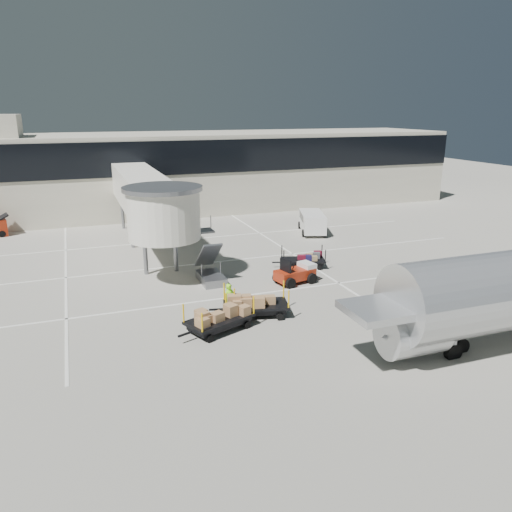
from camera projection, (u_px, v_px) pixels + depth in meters
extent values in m
plane|color=#B5B0A1|center=(260.00, 307.00, 27.34)|extent=(140.00, 140.00, 0.00)
cube|color=white|center=(248.00, 295.00, 29.14)|extent=(40.00, 0.15, 0.02)
cube|color=white|center=(215.00, 262.00, 35.43)|extent=(40.00, 0.15, 0.02)
cube|color=white|center=(193.00, 239.00, 41.73)|extent=(40.00, 0.15, 0.02)
cube|color=white|center=(287.00, 250.00, 38.33)|extent=(0.15, 30.00, 0.02)
cube|color=white|center=(66.00, 273.00, 33.01)|extent=(0.15, 30.00, 0.02)
cube|color=beige|center=(161.00, 172.00, 53.20)|extent=(64.00, 12.00, 8.00)
cube|color=black|center=(171.00, 158.00, 47.19)|extent=(64.00, 0.12, 3.20)
cube|color=white|center=(143.00, 192.00, 38.29)|extent=(3.00, 18.00, 2.80)
cylinder|color=white|center=(164.00, 215.00, 30.19)|extent=(4.40, 4.40, 3.00)
cylinder|color=gray|center=(162.00, 188.00, 29.74)|extent=(4.80, 4.80, 0.25)
cylinder|color=gray|center=(145.00, 253.00, 32.46)|extent=(0.28, 0.28, 2.90)
cylinder|color=gray|center=(176.00, 250.00, 33.13)|extent=(0.28, 0.28, 2.90)
cylinder|color=gray|center=(132.00, 230.00, 38.76)|extent=(0.28, 0.28, 2.90)
cylinder|color=gray|center=(158.00, 228.00, 39.43)|extent=(0.28, 0.28, 2.90)
cylinder|color=gray|center=(123.00, 213.00, 45.06)|extent=(0.28, 0.28, 2.90)
cylinder|color=gray|center=(145.00, 211.00, 45.72)|extent=(0.28, 0.28, 2.90)
cube|color=gray|center=(211.00, 278.00, 31.30)|extent=(1.40, 2.60, 0.50)
cube|color=gray|center=(208.00, 255.00, 31.46)|extent=(1.20, 2.60, 2.06)
cube|color=gray|center=(202.00, 231.00, 32.37)|extent=(1.40, 1.20, 0.12)
cube|color=maroon|center=(295.00, 274.00, 31.04)|extent=(2.69, 1.70, 0.62)
cube|color=silver|center=(307.00, 265.00, 31.41)|extent=(0.95, 1.27, 0.36)
cube|color=black|center=(286.00, 267.00, 30.49)|extent=(0.34, 1.04, 0.94)
cylinder|color=black|center=(290.00, 283.00, 30.13)|extent=(0.71, 0.40, 0.67)
cylinder|color=black|center=(278.00, 277.00, 31.22)|extent=(0.71, 0.40, 0.67)
cylinder|color=black|center=(312.00, 278.00, 30.99)|extent=(0.71, 0.40, 0.67)
cylinder|color=black|center=(299.00, 273.00, 32.08)|extent=(0.71, 0.40, 0.67)
cube|color=black|center=(303.00, 260.00, 34.11)|extent=(3.22, 2.26, 0.12)
cube|color=black|center=(303.00, 262.00, 34.16)|extent=(2.88, 1.97, 0.24)
cube|color=black|center=(277.00, 262.00, 34.07)|extent=(0.67, 0.28, 0.08)
cylinder|color=black|center=(289.00, 268.00, 33.54)|extent=(0.36, 0.23, 0.33)
cylinder|color=black|center=(287.00, 262.00, 34.80)|extent=(0.36, 0.23, 0.33)
cylinder|color=black|center=(319.00, 268.00, 33.64)|extent=(0.36, 0.23, 0.33)
cylinder|color=black|center=(316.00, 262.00, 34.90)|extent=(0.36, 0.23, 0.33)
cylinder|color=black|center=(284.00, 257.00, 33.29)|extent=(0.07, 0.07, 0.88)
cylinder|color=black|center=(282.00, 251.00, 34.55)|extent=(0.07, 0.07, 0.88)
cylinder|color=black|center=(325.00, 256.00, 33.43)|extent=(0.07, 0.07, 0.88)
cylinder|color=black|center=(322.00, 251.00, 34.69)|extent=(0.07, 0.07, 0.88)
cube|color=#9F8357|center=(300.00, 258.00, 33.84)|extent=(0.52, 0.42, 0.33)
cube|color=maroon|center=(312.00, 255.00, 34.51)|extent=(0.44, 0.38, 0.26)
cube|color=#9F8357|center=(309.00, 255.00, 34.22)|extent=(0.52, 0.50, 0.43)
cube|color=maroon|center=(294.00, 256.00, 34.02)|extent=(0.59, 0.41, 0.41)
cube|color=#515257|center=(303.00, 257.00, 33.92)|extent=(0.53, 0.47, 0.31)
cube|color=maroon|center=(297.00, 256.00, 33.99)|extent=(0.42, 0.37, 0.43)
cube|color=#515257|center=(300.00, 256.00, 33.97)|extent=(0.47, 0.42, 0.42)
cube|color=#9F8357|center=(294.00, 255.00, 34.25)|extent=(0.52, 0.49, 0.41)
cube|color=black|center=(256.00, 305.00, 26.09)|extent=(3.64, 2.41, 0.13)
cube|color=black|center=(256.00, 308.00, 26.15)|extent=(3.26, 2.08, 0.28)
cube|color=black|center=(216.00, 309.00, 25.91)|extent=(0.78, 0.27, 0.09)
cylinder|color=black|center=(235.00, 319.00, 25.36)|extent=(0.40, 0.24, 0.38)
cylinder|color=black|center=(233.00, 308.00, 26.80)|extent=(0.40, 0.24, 0.38)
cylinder|color=black|center=(280.00, 317.00, 25.63)|extent=(0.40, 0.24, 0.38)
cylinder|color=black|center=(276.00, 306.00, 27.06)|extent=(0.40, 0.24, 0.38)
cylinder|color=yellow|center=(226.00, 302.00, 25.05)|extent=(0.08, 0.08, 1.00)
cylinder|color=yellow|center=(224.00, 292.00, 26.48)|extent=(0.08, 0.08, 1.00)
cylinder|color=yellow|center=(289.00, 300.00, 25.42)|extent=(0.08, 0.08, 1.00)
cylinder|color=yellow|center=(284.00, 290.00, 26.85)|extent=(0.08, 0.08, 1.00)
cube|color=#A1734E|center=(274.00, 295.00, 26.53)|extent=(0.79, 0.62, 0.52)
cube|color=#A1734E|center=(251.00, 302.00, 25.45)|extent=(0.66, 0.58, 0.59)
cube|color=#A1734E|center=(271.00, 297.00, 26.35)|extent=(0.80, 0.66, 0.41)
cube|color=#A1734E|center=(267.00, 300.00, 25.67)|extent=(0.72, 0.61, 0.60)
cube|color=#A1734E|center=(263.00, 299.00, 25.95)|extent=(0.57, 0.56, 0.54)
cube|color=#A1734E|center=(259.00, 297.00, 26.40)|extent=(0.71, 0.67, 0.41)
cube|color=#A1734E|center=(239.00, 301.00, 25.65)|extent=(0.70, 0.64, 0.61)
cube|color=black|center=(219.00, 319.00, 24.35)|extent=(3.67, 2.77, 0.13)
cube|color=black|center=(220.00, 323.00, 24.40)|extent=(3.27, 2.41, 0.27)
cube|color=black|center=(185.00, 334.00, 23.08)|extent=(0.75, 0.37, 0.09)
cylinder|color=black|center=(210.00, 339.00, 23.19)|extent=(0.40, 0.28, 0.37)
cylinder|color=black|center=(192.00, 329.00, 24.25)|extent=(0.40, 0.28, 0.37)
cylinder|color=black|center=(247.00, 325.00, 24.69)|extent=(0.40, 0.28, 0.37)
cylinder|color=black|center=(228.00, 316.00, 25.74)|extent=(0.40, 0.28, 0.37)
cylinder|color=yellow|center=(202.00, 323.00, 22.66)|extent=(0.08, 0.08, 0.99)
cylinder|color=yellow|center=(183.00, 314.00, 23.71)|extent=(0.08, 0.08, 0.99)
cylinder|color=yellow|center=(254.00, 306.00, 24.70)|extent=(0.08, 0.08, 0.99)
cylinder|color=yellow|center=(234.00, 297.00, 25.75)|extent=(0.08, 0.08, 0.99)
cube|color=#A1734E|center=(227.00, 313.00, 24.16)|extent=(0.64, 0.69, 0.59)
cube|color=#A1734E|center=(215.00, 319.00, 23.47)|extent=(0.74, 0.65, 0.55)
cube|color=#A1734E|center=(211.00, 311.00, 24.51)|extent=(0.86, 0.81, 0.51)
cube|color=#A1734E|center=(223.00, 309.00, 24.75)|extent=(0.76, 0.72, 0.48)
cube|color=#A1734E|center=(230.00, 314.00, 24.17)|extent=(0.66, 0.72, 0.51)
cube|color=#A1734E|center=(200.00, 319.00, 23.68)|extent=(0.65, 0.65, 0.41)
cube|color=#A1734E|center=(213.00, 317.00, 23.68)|extent=(0.71, 0.67, 0.60)
cube|color=#A1734E|center=(221.00, 312.00, 24.47)|extent=(0.61, 0.60, 0.43)
imported|color=#8FFF1A|center=(230.00, 299.00, 26.14)|extent=(0.73, 0.61, 1.72)
cube|color=silver|center=(312.00, 221.00, 43.66)|extent=(3.24, 4.95, 1.48)
cube|color=silver|center=(309.00, 220.00, 45.72)|extent=(1.84, 1.07, 0.86)
cube|color=black|center=(312.00, 217.00, 43.74)|extent=(2.71, 3.32, 0.59)
cylinder|color=black|center=(304.00, 233.00, 42.37)|extent=(0.43, 0.69, 0.65)
cylinder|color=black|center=(325.00, 233.00, 42.41)|extent=(0.43, 0.69, 0.65)
cylinder|color=black|center=(300.00, 225.00, 45.30)|extent=(0.43, 0.69, 0.65)
cylinder|color=black|center=(320.00, 225.00, 45.35)|extent=(0.43, 0.69, 0.65)
cube|color=black|center=(2.00, 217.00, 42.59)|extent=(1.18, 1.49, 0.50)
cylinder|color=black|center=(2.00, 234.00, 42.28)|extent=(0.61, 0.36, 0.57)
cylinder|color=black|center=(0.00, 231.00, 43.35)|extent=(0.61, 0.36, 0.57)
cube|color=#B7B9BC|center=(442.00, 300.00, 21.17)|extent=(8.88, 2.53, 0.31)
cylinder|color=#B7B9BC|center=(413.00, 332.00, 21.09)|extent=(2.67, 2.05, 2.04)
cube|color=#B7B9BC|center=(414.00, 315.00, 20.87)|extent=(0.71, 0.23, 0.98)
cylinder|color=gray|center=(461.00, 342.00, 22.22)|extent=(0.27, 0.27, 0.98)
cylinder|color=black|center=(460.00, 346.00, 22.28)|extent=(0.80, 0.29, 0.80)
cylinder|color=gray|center=(454.00, 343.00, 21.60)|extent=(0.25, 0.25, 1.42)
cylinder|color=black|center=(453.00, 352.00, 21.73)|extent=(0.80, 0.29, 0.80)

